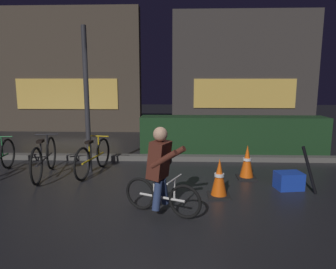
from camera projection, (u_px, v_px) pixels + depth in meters
The scene contains 13 objects.
ground_plane at pixel (155, 193), 5.17m from camera, with size 40.00×40.00×0.00m, color black.
sidewalk_curb at pixel (162, 158), 7.32m from camera, with size 12.00×0.24×0.12m, color #56544F.
hedge_row at pixel (232, 135), 8.07m from camera, with size 4.80×0.70×0.95m, color #19381C.
storefront_left at pixel (68, 71), 11.32m from camera, with size 5.33×0.54×4.48m.
storefront_right at pixel (244, 72), 11.77m from camera, with size 5.48×0.54×4.47m.
street_post at pixel (87, 101), 6.15m from camera, with size 0.10×0.10×2.92m, color #2D2D33.
parked_bike_left_mid at pixel (44, 158), 6.04m from camera, with size 0.46×1.73×0.80m.
parked_bike_center_left at pixel (93, 157), 6.24m from camera, with size 0.46×1.59×0.74m.
traffic_cone_near at pixel (219, 178), 4.98m from camera, with size 0.36×0.36×0.63m.
traffic_cone_far at pixel (247, 162), 5.93m from camera, with size 0.36×0.36×0.66m.
blue_crate at pixel (289, 181), 5.35m from camera, with size 0.44×0.32×0.30m, color #193DB7.
cyclist at pixel (161, 170), 4.30m from camera, with size 1.11×0.65×1.25m.
closed_umbrella at pixel (309, 170), 5.05m from camera, with size 0.05×0.05×0.85m, color black.
Camera 1 is at (0.40, -4.91, 1.86)m, focal length 32.90 mm.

